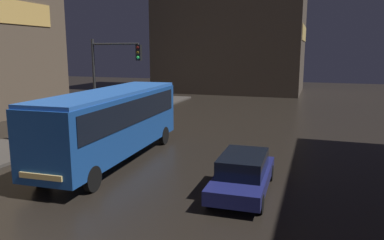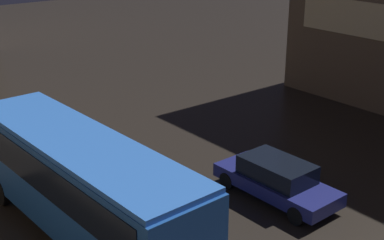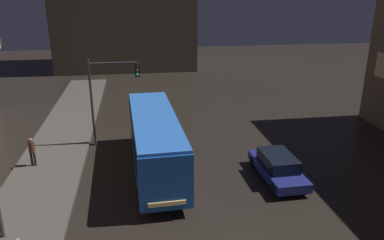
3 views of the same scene
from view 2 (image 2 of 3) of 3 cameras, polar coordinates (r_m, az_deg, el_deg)
name	(u,v)px [view 2 (image 2 of 3)]	position (r m, az deg, el deg)	size (l,w,h in m)	color
bus_near	(81,178)	(16.86, -11.78, -6.08)	(2.89, 10.55, 3.40)	#194793
car_taxi	(276,179)	(19.65, 8.99, -6.22)	(2.01, 4.78, 1.47)	navy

